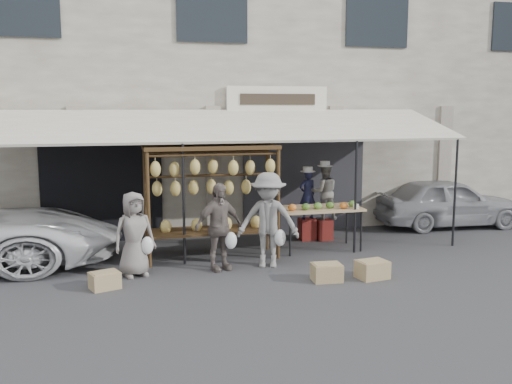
% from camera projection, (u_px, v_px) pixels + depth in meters
% --- Properties ---
extents(ground_plane, '(90.00, 90.00, 0.00)m').
position_uv_depth(ground_plane, '(250.00, 277.00, 10.04)').
color(ground_plane, '#2D2D30').
extents(shophouse, '(24.00, 6.15, 7.30)m').
position_uv_depth(shophouse, '(193.00, 82.00, 15.72)').
color(shophouse, beige).
rests_on(shophouse, ground_plane).
extents(awning, '(10.00, 2.35, 2.92)m').
position_uv_depth(awning, '(224.00, 126.00, 11.84)').
color(awning, silver).
rests_on(awning, ground_plane).
extents(banana_rack, '(2.60, 0.90, 2.24)m').
position_uv_depth(banana_rack, '(212.00, 180.00, 11.08)').
color(banana_rack, '#392412').
rests_on(banana_rack, ground_plane).
extents(produce_table, '(1.70, 0.90, 1.04)m').
position_uv_depth(produce_table, '(321.00, 209.00, 11.84)').
color(produce_table, tan).
rests_on(produce_table, ground_plane).
extents(vendor_left, '(0.44, 0.33, 1.10)m').
position_uv_depth(vendor_left, '(307.00, 194.00, 12.75)').
color(vendor_left, '#191B35').
rests_on(vendor_left, stool_left).
extents(vendor_right, '(0.67, 0.55, 1.24)m').
position_uv_depth(vendor_right, '(325.00, 192.00, 12.74)').
color(vendor_right, slate).
rests_on(vendor_right, stool_right).
extents(customer_left, '(0.85, 0.68, 1.51)m').
position_uv_depth(customer_left, '(134.00, 234.00, 10.01)').
color(customer_left, slate).
rests_on(customer_left, ground_plane).
extents(customer_mid, '(1.02, 0.68, 1.62)m').
position_uv_depth(customer_mid, '(219.00, 227.00, 10.38)').
color(customer_mid, '#6B5E59').
rests_on(customer_mid, ground_plane).
extents(customer_right, '(1.30, 1.00, 1.78)m').
position_uv_depth(customer_right, '(268.00, 220.00, 10.59)').
color(customer_right, gray).
rests_on(customer_right, ground_plane).
extents(stool_left, '(0.44, 0.44, 0.48)m').
position_uv_depth(stool_left, '(307.00, 229.00, 12.86)').
color(stool_left, maroon).
rests_on(stool_left, ground_plane).
extents(stool_right, '(0.41, 0.41, 0.47)m').
position_uv_depth(stool_right, '(324.00, 229.00, 12.86)').
color(stool_right, maroon).
rests_on(stool_right, ground_plane).
extents(crate_near_a, '(0.52, 0.41, 0.30)m').
position_uv_depth(crate_near_a, '(327.00, 272.00, 9.80)').
color(crate_near_a, tan).
rests_on(crate_near_a, ground_plane).
extents(crate_near_b, '(0.57, 0.47, 0.31)m').
position_uv_depth(crate_near_b, '(372.00, 269.00, 9.96)').
color(crate_near_b, tan).
rests_on(crate_near_b, ground_plane).
extents(crate_far, '(0.55, 0.48, 0.28)m').
position_uv_depth(crate_far, '(105.00, 280.00, 9.39)').
color(crate_far, tan).
rests_on(crate_far, ground_plane).
extents(sedan, '(3.71, 1.70, 1.23)m').
position_uv_depth(sedan, '(448.00, 202.00, 14.25)').
color(sedan, '#9B9CA0').
rests_on(sedan, ground_plane).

